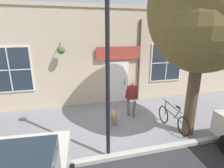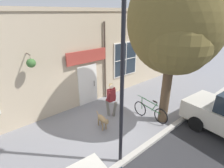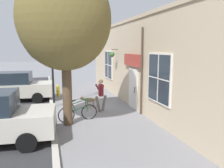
% 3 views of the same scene
% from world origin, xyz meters
% --- Properties ---
extents(ground_plane, '(90.00, 90.00, 0.00)m').
position_xyz_m(ground_plane, '(0.00, 0.00, 0.00)').
color(ground_plane, gray).
extents(storefront_facade, '(0.95, 18.00, 4.72)m').
position_xyz_m(storefront_facade, '(-2.34, -0.02, 2.37)').
color(storefront_facade, '#C6B293').
rests_on(storefront_facade, ground_plane).
extents(pedestrian_walking, '(0.65, 0.58, 1.65)m').
position_xyz_m(pedestrian_walking, '(-0.39, 0.50, 0.98)').
color(pedestrian_walking, '#6B665B').
rests_on(pedestrian_walking, ground_plane).
extents(dog_on_leash, '(1.06, 0.36, 0.63)m').
position_xyz_m(dog_on_leash, '(0.09, -0.38, 0.42)').
color(dog_on_leash, '#997A51').
rests_on(dog_on_leash, ground_plane).
extents(street_tree_by_curb, '(3.65, 3.28, 6.28)m').
position_xyz_m(street_tree_by_curb, '(1.48, 1.93, 4.11)').
color(street_tree_by_curb, brown).
rests_on(street_tree_by_curb, ground_plane).
extents(leaning_bicycle, '(1.73, 0.25, 1.01)m').
position_xyz_m(leaning_bicycle, '(0.92, 1.69, 0.38)').
color(leaning_bicycle, black).
rests_on(leaning_bicycle, ground_plane).
extents(street_lamp, '(0.32, 0.32, 5.35)m').
position_xyz_m(street_lamp, '(1.86, -1.04, 3.45)').
color(street_lamp, black).
rests_on(street_lamp, ground_plane).
extents(fire_hydrant, '(0.34, 0.20, 0.77)m').
position_xyz_m(fire_hydrant, '(1.52, -3.65, 0.40)').
color(fire_hydrant, gold).
rests_on(fire_hydrant, ground_plane).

